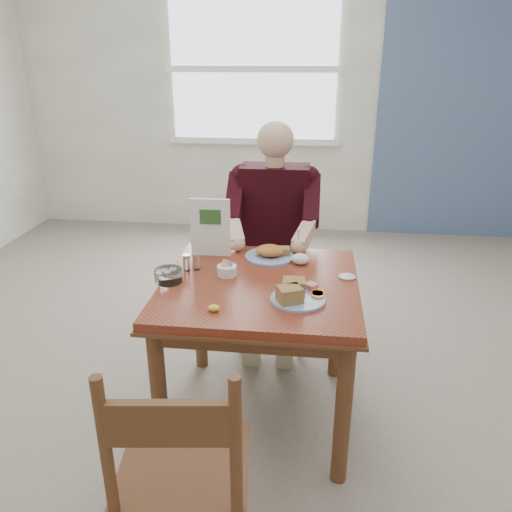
# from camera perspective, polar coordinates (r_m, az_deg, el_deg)

# --- Properties ---
(floor) EXTENTS (6.00, 6.00, 0.00)m
(floor) POSITION_cam_1_polar(r_m,az_deg,el_deg) (2.71, 0.40, -17.44)
(floor) COLOR #6E6459
(floor) RESTS_ON ground
(wall_back) EXTENTS (5.50, 0.00, 5.50)m
(wall_back) POSITION_cam_1_polar(r_m,az_deg,el_deg) (5.10, 4.45, 18.28)
(wall_back) COLOR white
(wall_back) RESTS_ON ground
(accent_panel) EXTENTS (1.60, 0.02, 2.80)m
(accent_panel) POSITION_cam_1_polar(r_m,az_deg,el_deg) (5.26, 22.95, 16.82)
(accent_panel) COLOR #496089
(accent_panel) RESTS_ON ground
(lemon_wedge) EXTENTS (0.05, 0.04, 0.03)m
(lemon_wedge) POSITION_cam_1_polar(r_m,az_deg,el_deg) (2.05, -4.84, -5.94)
(lemon_wedge) COLOR yellow
(lemon_wedge) RESTS_ON table
(napkin) EXTENTS (0.09, 0.07, 0.06)m
(napkin) POSITION_cam_1_polar(r_m,az_deg,el_deg) (2.50, 5.11, -0.32)
(napkin) COLOR white
(napkin) RESTS_ON table
(metal_dish) EXTENTS (0.10, 0.10, 0.01)m
(metal_dish) POSITION_cam_1_polar(r_m,az_deg,el_deg) (2.38, 10.37, -2.37)
(metal_dish) COLOR silver
(metal_dish) RESTS_ON table
(window) EXTENTS (1.72, 0.04, 1.42)m
(window) POSITION_cam_1_polar(r_m,az_deg,el_deg) (5.09, -0.31, 20.59)
(window) COLOR white
(window) RESTS_ON wall_back
(table) EXTENTS (0.92, 0.92, 0.75)m
(table) POSITION_cam_1_polar(r_m,az_deg,el_deg) (2.36, 0.45, -5.37)
(table) COLOR brown
(table) RESTS_ON ground
(chair_far) EXTENTS (0.42, 0.42, 0.95)m
(chair_far) POSITION_cam_1_polar(r_m,az_deg,el_deg) (3.15, 2.06, -1.34)
(chair_far) COLOR brown
(chair_far) RESTS_ON ground
(chair_near) EXTENTS (0.47, 0.47, 0.95)m
(chair_near) POSITION_cam_1_polar(r_m,az_deg,el_deg) (1.75, -8.45, -23.59)
(chair_near) COLOR brown
(chair_near) RESTS_ON ground
(diner) EXTENTS (0.53, 0.56, 1.39)m
(diner) POSITION_cam_1_polar(r_m,az_deg,el_deg) (2.95, 2.00, 3.92)
(diner) COLOR tan
(diner) RESTS_ON chair_far
(near_plate) EXTENTS (0.29, 0.29, 0.08)m
(near_plate) POSITION_cam_1_polar(r_m,az_deg,el_deg) (2.13, 4.55, -4.33)
(near_plate) COLOR white
(near_plate) RESTS_ON table
(far_plate) EXTENTS (0.27, 0.27, 0.07)m
(far_plate) POSITION_cam_1_polar(r_m,az_deg,el_deg) (2.57, 1.69, 0.33)
(far_plate) COLOR white
(far_plate) RESTS_ON table
(caddy) EXTENTS (0.12, 0.12, 0.07)m
(caddy) POSITION_cam_1_polar(r_m,az_deg,el_deg) (2.37, -3.36, -1.64)
(caddy) COLOR white
(caddy) RESTS_ON table
(shakers) EXTENTS (0.09, 0.07, 0.08)m
(shakers) POSITION_cam_1_polar(r_m,az_deg,el_deg) (2.44, -7.38, -0.68)
(shakers) COLOR white
(shakers) RESTS_ON table
(creamer) EXTENTS (0.14, 0.14, 0.06)m
(creamer) POSITION_cam_1_polar(r_m,az_deg,el_deg) (2.33, -9.98, -2.19)
(creamer) COLOR white
(creamer) RESTS_ON table
(menu) EXTENTS (0.21, 0.02, 0.30)m
(menu) POSITION_cam_1_polar(r_m,az_deg,el_deg) (2.57, -5.24, 3.30)
(menu) COLOR white
(menu) RESTS_ON table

